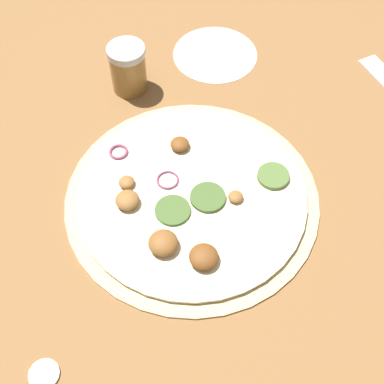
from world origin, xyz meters
name	(u,v)px	position (x,y,z in m)	size (l,w,h in m)	color
ground_plane	(192,199)	(0.00, 0.00, 0.00)	(3.00, 3.00, 0.00)	olive
pizza	(191,198)	(0.00, 0.00, 0.01)	(0.36, 0.36, 0.03)	beige
spice_jar	(128,68)	(-0.23, 0.09, 0.04)	(0.06, 0.06, 0.08)	olive
loose_cap	(44,374)	(0.05, -0.30, 0.00)	(0.04, 0.04, 0.01)	#B2B2B7
flour_patch	(215,54)	(-0.18, 0.25, 0.00)	(0.15, 0.15, 0.00)	white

